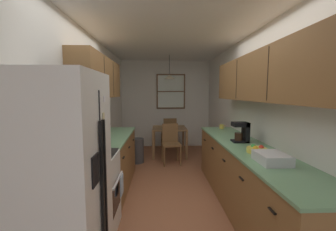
{
  "coord_description": "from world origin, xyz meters",
  "views": [
    {
      "loc": [
        -0.17,
        -2.89,
        1.61
      ],
      "look_at": [
        -0.02,
        1.27,
        1.17
      ],
      "focal_mm": 23.3,
      "sensor_mm": 36.0,
      "label": 1
    }
  ],
  "objects_px": {
    "stove_range": "(88,194)",
    "trash_bin": "(137,151)",
    "refrigerator": "(59,185)",
    "coffee_maker": "(242,132)",
    "mug_by_coffeemaker": "(222,127)",
    "storage_canister": "(97,140)",
    "dining_chair_near": "(171,141)",
    "dish_rack": "(272,158)",
    "dining_chair_far": "(169,132)",
    "microwave_over_range": "(73,85)",
    "fruit_bowl": "(257,149)",
    "dining_table": "(169,132)"
  },
  "relations": [
    {
      "from": "stove_range",
      "to": "trash_bin",
      "type": "height_order",
      "value": "stove_range"
    },
    {
      "from": "refrigerator",
      "to": "coffee_maker",
      "type": "xyz_separation_m",
      "value": [
        1.98,
        1.38,
        0.17
      ]
    },
    {
      "from": "trash_bin",
      "to": "mug_by_coffeemaker",
      "type": "xyz_separation_m",
      "value": [
        1.75,
        -0.72,
        0.66
      ]
    },
    {
      "from": "storage_canister",
      "to": "stove_range",
      "type": "bearing_deg",
      "value": -89.27
    },
    {
      "from": "dining_chair_near",
      "to": "mug_by_coffeemaker",
      "type": "height_order",
      "value": "mug_by_coffeemaker"
    },
    {
      "from": "mug_by_coffeemaker",
      "to": "dish_rack",
      "type": "relative_size",
      "value": 0.35
    },
    {
      "from": "refrigerator",
      "to": "dish_rack",
      "type": "distance_m",
      "value": 1.97
    },
    {
      "from": "stove_range",
      "to": "trash_bin",
      "type": "bearing_deg",
      "value": 83.41
    },
    {
      "from": "refrigerator",
      "to": "dish_rack",
      "type": "bearing_deg",
      "value": 12.59
    },
    {
      "from": "refrigerator",
      "to": "dish_rack",
      "type": "relative_size",
      "value": 5.2
    },
    {
      "from": "dining_chair_far",
      "to": "trash_bin",
      "type": "distance_m",
      "value": 1.44
    },
    {
      "from": "microwave_over_range",
      "to": "trash_bin",
      "type": "relative_size",
      "value": 1.06
    },
    {
      "from": "mug_by_coffeemaker",
      "to": "dish_rack",
      "type": "distance_m",
      "value": 2.12
    },
    {
      "from": "storage_canister",
      "to": "dish_rack",
      "type": "height_order",
      "value": "storage_canister"
    },
    {
      "from": "storage_canister",
      "to": "dish_rack",
      "type": "bearing_deg",
      "value": -20.16
    },
    {
      "from": "refrigerator",
      "to": "dish_rack",
      "type": "height_order",
      "value": "refrigerator"
    },
    {
      "from": "microwave_over_range",
      "to": "storage_canister",
      "type": "height_order",
      "value": "microwave_over_range"
    },
    {
      "from": "dining_chair_far",
      "to": "mug_by_coffeemaker",
      "type": "bearing_deg",
      "value": -63.34
    },
    {
      "from": "dish_rack",
      "to": "fruit_bowl",
      "type": "bearing_deg",
      "value": 87.51
    },
    {
      "from": "stove_range",
      "to": "dining_chair_far",
      "type": "height_order",
      "value": "stove_range"
    },
    {
      "from": "trash_bin",
      "to": "dining_table",
      "type": "bearing_deg",
      "value": 36.43
    },
    {
      "from": "storage_canister",
      "to": "dish_rack",
      "type": "xyz_separation_m",
      "value": [
        1.96,
        -0.72,
        -0.04
      ]
    },
    {
      "from": "refrigerator",
      "to": "microwave_over_range",
      "type": "height_order",
      "value": "microwave_over_range"
    },
    {
      "from": "microwave_over_range",
      "to": "trash_bin",
      "type": "height_order",
      "value": "microwave_over_range"
    },
    {
      "from": "dining_chair_near",
      "to": "trash_bin",
      "type": "height_order",
      "value": "dining_chair_near"
    },
    {
      "from": "trash_bin",
      "to": "mug_by_coffeemaker",
      "type": "distance_m",
      "value": 2.0
    },
    {
      "from": "dining_chair_far",
      "to": "trash_bin",
      "type": "relative_size",
      "value": 1.6
    },
    {
      "from": "coffee_maker",
      "to": "stove_range",
      "type": "bearing_deg",
      "value": -161.7
    },
    {
      "from": "mug_by_coffeemaker",
      "to": "dining_chair_far",
      "type": "bearing_deg",
      "value": 116.66
    },
    {
      "from": "dish_rack",
      "to": "refrigerator",
      "type": "bearing_deg",
      "value": -167.41
    },
    {
      "from": "fruit_bowl",
      "to": "dish_rack",
      "type": "bearing_deg",
      "value": -92.49
    },
    {
      "from": "trash_bin",
      "to": "coffee_maker",
      "type": "relative_size",
      "value": 1.96
    },
    {
      "from": "refrigerator",
      "to": "trash_bin",
      "type": "bearing_deg",
      "value": 85.28
    },
    {
      "from": "storage_canister",
      "to": "mug_by_coffeemaker",
      "type": "distance_m",
      "value": 2.48
    },
    {
      "from": "storage_canister",
      "to": "dining_chair_far",
      "type": "bearing_deg",
      "value": 71.6
    },
    {
      "from": "dining_table",
      "to": "fruit_bowl",
      "type": "bearing_deg",
      "value": -73.26
    },
    {
      "from": "refrigerator",
      "to": "coffee_maker",
      "type": "distance_m",
      "value": 2.42
    },
    {
      "from": "dining_table",
      "to": "coffee_maker",
      "type": "distance_m",
      "value": 2.66
    },
    {
      "from": "refrigerator",
      "to": "dining_table",
      "type": "relative_size",
      "value": 2.07
    },
    {
      "from": "microwave_over_range",
      "to": "storage_canister",
      "type": "distance_m",
      "value": 0.83
    },
    {
      "from": "refrigerator",
      "to": "storage_canister",
      "type": "xyz_separation_m",
      "value": [
        -0.03,
        1.15,
        0.11
      ]
    },
    {
      "from": "dining_chair_near",
      "to": "storage_canister",
      "type": "distance_m",
      "value": 2.38
    },
    {
      "from": "dining_chair_far",
      "to": "fruit_bowl",
      "type": "xyz_separation_m",
      "value": [
        0.88,
        -3.63,
        0.44
      ]
    },
    {
      "from": "dining_chair_far",
      "to": "storage_canister",
      "type": "xyz_separation_m",
      "value": [
        -1.1,
        -3.3,
        0.49
      ]
    },
    {
      "from": "stove_range",
      "to": "trash_bin",
      "type": "relative_size",
      "value": 1.95
    },
    {
      "from": "dining_table",
      "to": "mug_by_coffeemaker",
      "type": "height_order",
      "value": "mug_by_coffeemaker"
    },
    {
      "from": "trash_bin",
      "to": "dish_rack",
      "type": "bearing_deg",
      "value": -59.65
    },
    {
      "from": "mug_by_coffeemaker",
      "to": "dining_table",
      "type": "bearing_deg",
      "value": 127.45
    },
    {
      "from": "dining_chair_near",
      "to": "fruit_bowl",
      "type": "distance_m",
      "value": 2.6
    },
    {
      "from": "microwave_over_range",
      "to": "dining_table",
      "type": "distance_m",
      "value": 3.5
    }
  ]
}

